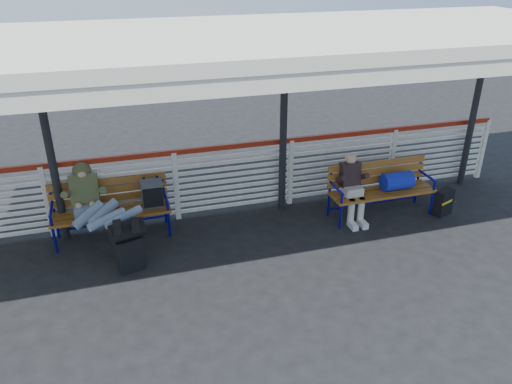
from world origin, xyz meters
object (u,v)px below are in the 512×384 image
object	(u,v)px
luggage_stack	(129,244)
bench_right	(387,183)
companion_person	(352,187)
bench_left	(123,201)
suitcase_side	(443,202)
traveler_man	(100,209)

from	to	relation	value
luggage_stack	bench_right	distance (m)	4.33
bench_right	companion_person	world-z (taller)	companion_person
bench_left	companion_person	distance (m)	3.70
luggage_stack	suitcase_side	xyz separation A→B (m)	(5.25, 0.16, -0.19)
bench_left	companion_person	xyz separation A→B (m)	(3.65, -0.57, 0.00)
luggage_stack	companion_person	size ratio (longest dim) A/B	0.67
traveler_man	suitcase_side	distance (m)	5.64
bench_left	traveler_man	bearing A→B (deg)	-133.36
luggage_stack	bench_left	distance (m)	1.04
bench_right	luggage_stack	bearing A→B (deg)	-173.77
bench_right	suitcase_side	distance (m)	1.06
traveler_man	companion_person	xyz separation A→B (m)	(4.00, -0.21, -0.09)
luggage_stack	bench_left	bearing A→B (deg)	73.10
companion_person	suitcase_side	world-z (taller)	companion_person
traveler_man	companion_person	size ratio (longest dim) A/B	1.38
traveler_man	suitcase_side	bearing A→B (deg)	-5.15
bench_right	traveler_man	bearing A→B (deg)	177.66
bench_left	traveler_man	world-z (taller)	traveler_man
traveler_man	suitcase_side	world-z (taller)	traveler_man
companion_person	suitcase_side	distance (m)	1.67
bench_left	bench_right	xyz separation A→B (m)	(4.31, -0.56, -0.02)
bench_left	bench_right	world-z (taller)	bench_left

